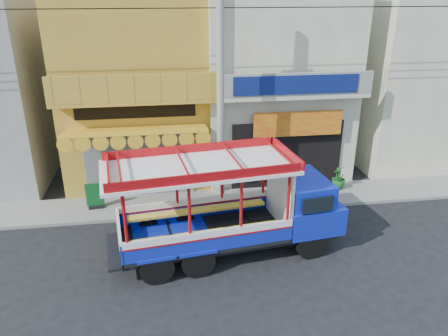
{
  "coord_description": "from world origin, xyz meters",
  "views": [
    {
      "loc": [
        -3.02,
        -11.3,
        7.93
      ],
      "look_at": [
        -1.0,
        2.5,
        2.11
      ],
      "focal_mm": 35.0,
      "sensor_mm": 36.0,
      "label": 1
    }
  ],
  "objects_px": {
    "utility_pole": "(225,79)",
    "songthaew_truck": "(244,205)",
    "potted_plant_b": "(287,184)",
    "green_sign": "(95,198)",
    "potted_plant_c": "(339,177)"
  },
  "relations": [
    {
      "from": "utility_pole",
      "to": "potted_plant_b",
      "type": "distance_m",
      "value": 5.1
    },
    {
      "from": "green_sign",
      "to": "potted_plant_b",
      "type": "height_order",
      "value": "potted_plant_b"
    },
    {
      "from": "utility_pole",
      "to": "green_sign",
      "type": "xyz_separation_m",
      "value": [
        -4.85,
        0.75,
        -4.49
      ]
    },
    {
      "from": "utility_pole",
      "to": "songthaew_truck",
      "type": "height_order",
      "value": "utility_pole"
    },
    {
      "from": "green_sign",
      "to": "potted_plant_c",
      "type": "height_order",
      "value": "potted_plant_c"
    },
    {
      "from": "potted_plant_b",
      "to": "green_sign",
      "type": "bearing_deg",
      "value": 27.62
    },
    {
      "from": "utility_pole",
      "to": "potted_plant_c",
      "type": "distance_m",
      "value": 6.69
    },
    {
      "from": "utility_pole",
      "to": "green_sign",
      "type": "relative_size",
      "value": 27.74
    },
    {
      "from": "green_sign",
      "to": "potted_plant_c",
      "type": "relative_size",
      "value": 0.99
    },
    {
      "from": "green_sign",
      "to": "potted_plant_c",
      "type": "distance_m",
      "value": 9.79
    },
    {
      "from": "utility_pole",
      "to": "potted_plant_b",
      "type": "relative_size",
      "value": 24.71
    },
    {
      "from": "potted_plant_b",
      "to": "potted_plant_c",
      "type": "relative_size",
      "value": 1.11
    },
    {
      "from": "green_sign",
      "to": "utility_pole",
      "type": "bearing_deg",
      "value": -8.74
    },
    {
      "from": "songthaew_truck",
      "to": "green_sign",
      "type": "xyz_separation_m",
      "value": [
        -5.05,
        3.48,
        -1.08
      ]
    },
    {
      "from": "potted_plant_b",
      "to": "utility_pole",
      "type": "bearing_deg",
      "value": 41.78
    }
  ]
}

